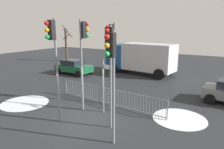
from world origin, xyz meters
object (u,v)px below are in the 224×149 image
traffic_light_mid_left (112,46)px  direction_sign_post (104,84)px  traffic_light_rear_right (53,48)px  bare_tree_left (66,44)px  traffic_light_rear_left (110,55)px  traffic_light_mid_right (83,45)px  traffic_light_foreground_right (111,63)px  car_green_near (73,67)px  delivery_truck (141,57)px

traffic_light_mid_left → direction_sign_post: bearing=135.3°
traffic_light_rear_right → bare_tree_left: bearing=-40.6°
traffic_light_rear_left → direction_sign_post: bearing=-59.8°
traffic_light_rear_left → bare_tree_left: size_ratio=0.94×
traffic_light_mid_right → traffic_light_mid_left: (0.99, 1.42, -0.09)m
bare_tree_left → traffic_light_rear_left: bearing=-41.8°
traffic_light_mid_right → traffic_light_foreground_right: size_ratio=1.11×
traffic_light_rear_right → traffic_light_mid_right: 2.10m
traffic_light_mid_left → car_green_near: (-7.74, 5.32, -2.84)m
traffic_light_rear_left → direction_sign_post: 2.67m
traffic_light_rear_right → traffic_light_mid_right: bearing=-84.7°
traffic_light_rear_left → traffic_light_rear_right: bearing=5.8°
traffic_light_mid_left → traffic_light_rear_left: bearing=152.6°
traffic_light_rear_left → direction_sign_post: size_ratio=1.61×
direction_sign_post → car_green_near: direction_sign_post is taller
traffic_light_foreground_right → traffic_light_mid_left: 4.52m
delivery_truck → traffic_light_rear_right: bearing=100.6°
traffic_light_foreground_right → car_green_near: 13.86m
traffic_light_mid_right → traffic_light_foreground_right: (3.28, -2.46, -0.35)m
traffic_light_rear_right → traffic_light_foreground_right: bearing=-178.4°
traffic_light_rear_right → traffic_light_rear_left: bearing=-156.1°
traffic_light_rear_right → traffic_light_mid_right: traffic_light_rear_right is taller
traffic_light_rear_right → traffic_light_foreground_right: 3.41m
traffic_light_foreground_right → traffic_light_mid_left: traffic_light_mid_left is taller
traffic_light_rear_right → car_green_near: size_ratio=1.32×
traffic_light_mid_right → bare_tree_left: 18.14m
traffic_light_rear_left → car_green_near: 12.59m
traffic_light_foreground_right → direction_sign_post: bearing=-47.2°
traffic_light_rear_left → traffic_light_mid_left: traffic_light_mid_left is taller
car_green_near → delivery_truck: delivery_truck is taller
traffic_light_mid_left → car_green_near: 9.81m
bare_tree_left → traffic_light_mid_left: bearing=-38.4°
bare_tree_left → car_green_near: bearing=-42.7°
direction_sign_post → delivery_truck: bearing=110.3°
traffic_light_rear_left → delivery_truck: size_ratio=0.66×
delivery_truck → bare_tree_left: bearing=-3.8°
traffic_light_rear_left → car_green_near: bearing=-51.3°
traffic_light_foreground_right → delivery_truck: 13.66m
traffic_light_rear_right → car_green_near: traffic_light_rear_right is taller
car_green_near → traffic_light_mid_left: bearing=-32.5°
traffic_light_rear_left → traffic_light_mid_right: traffic_light_mid_right is taller
traffic_light_foreground_right → bare_tree_left: bare_tree_left is taller
car_green_near → traffic_light_mid_right: bearing=-43.0°
delivery_truck → bare_tree_left: 12.24m
traffic_light_mid_right → traffic_light_foreground_right: bearing=-14.2°
traffic_light_foreground_right → direction_sign_post: size_ratio=1.54×
traffic_light_rear_left → direction_sign_post: traffic_light_rear_left is taller
car_green_near → bare_tree_left: size_ratio=0.76×
delivery_truck → bare_tree_left: bare_tree_left is taller
traffic_light_rear_right → direction_sign_post: (1.34, 2.23, -2.05)m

